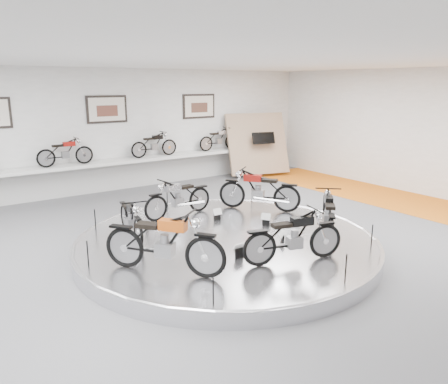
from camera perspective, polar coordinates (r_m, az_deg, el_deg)
floor at (r=9.28m, az=1.45°, el=-8.14°), size 16.00×16.00×0.00m
ceiling at (r=8.62m, az=1.62°, el=17.33°), size 16.00×16.00×0.00m
wall_back at (r=14.89m, az=-14.92°, el=7.72°), size 16.00×0.00×16.00m
wall_right at (r=14.92m, az=27.19°, el=6.67°), size 0.00×14.00×14.00m
orange_carpet_strip at (r=14.23m, az=24.02°, el=-1.49°), size 2.40×12.60×0.01m
dado_band at (r=15.09m, az=-14.56°, el=2.24°), size 15.68×0.04×1.10m
display_platform at (r=9.46m, az=0.36°, el=-6.74°), size 6.40×6.40×0.30m
platform_rim at (r=9.41m, az=0.36°, el=-6.06°), size 6.40×6.40×0.10m
shelf at (r=14.75m, az=-14.27°, el=3.77°), size 11.00×0.55×0.10m
poster_center at (r=14.80m, az=-15.04°, el=10.40°), size 1.35×0.06×0.88m
poster_right at (r=16.35m, az=-3.28°, el=11.13°), size 1.35×0.06×0.88m
display_panel at (r=17.01m, az=4.39°, el=6.31°), size 2.56×1.52×2.30m
shelf_bike_b at (r=14.23m, az=-20.02°, el=4.70°), size 1.22×0.43×0.73m
shelf_bike_c at (r=15.28m, az=-9.10°, el=5.94°), size 1.22×0.43×0.73m
shelf_bike_d at (r=16.63m, az=-0.68°, el=6.75°), size 1.22×0.43×0.73m
bike_a at (r=11.28m, az=4.61°, el=0.29°), size 1.61×1.85×1.08m
bike_b at (r=10.77m, az=-5.99°, el=-0.71°), size 1.68×0.73×0.96m
bike_c at (r=9.45m, az=-12.08°, el=-3.30°), size 0.77×1.57×0.88m
bike_d at (r=7.58m, az=-7.89°, el=-6.47°), size 1.70×1.93×1.13m
bike_e at (r=8.08m, az=9.08°, el=-5.73°), size 1.78×1.05×0.99m
bike_f at (r=9.64m, az=13.50°, el=-2.78°), size 1.55×1.58×0.96m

